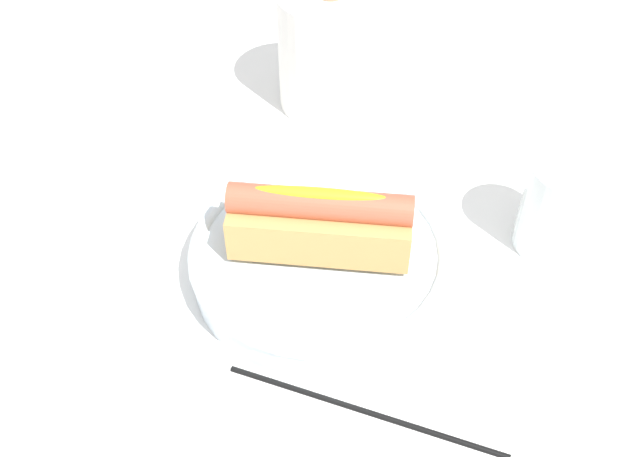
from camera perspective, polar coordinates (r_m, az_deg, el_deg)
ground_plane at (r=0.66m, az=0.97°, el=-3.95°), size 2.40×2.40×0.00m
serving_bowl at (r=0.64m, az=0.00°, el=-2.31°), size 0.23×0.23×0.04m
hotdog_front at (r=0.61m, az=0.00°, el=0.52°), size 0.16×0.08×0.06m
water_glass at (r=0.69m, az=17.84°, el=1.40°), size 0.07×0.07×0.09m
paper_towel_roll at (r=0.82m, az=0.75°, el=13.45°), size 0.11×0.11×0.13m
chopstick_near at (r=0.58m, az=3.43°, el=-13.65°), size 0.20×0.10×0.01m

